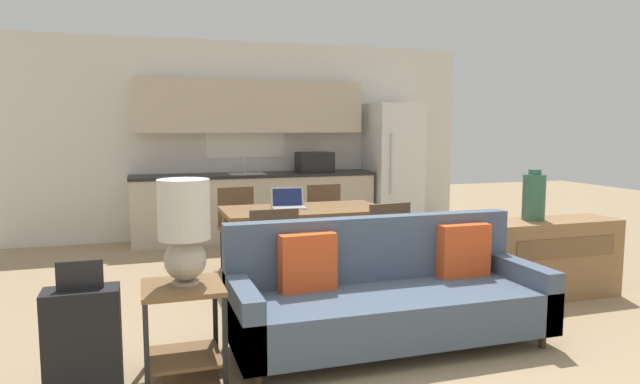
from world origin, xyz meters
The scene contains 16 objects.
ground_plane centered at (0.00, 0.00, 0.00)m, with size 20.00×20.00×0.00m, color #9E8460.
wall_back centered at (0.00, 4.63, 1.35)m, with size 6.40×0.07×2.70m.
kitchen_counter centered at (0.02, 4.33, 0.84)m, with size 3.28×0.65×2.15m.
refrigerator centered at (2.02, 4.22, 0.93)m, with size 0.68×0.75×1.86m.
dining_table centered at (0.02, 1.96, 0.68)m, with size 1.57×0.83×0.74m.
couch centered at (0.14, 0.26, 0.34)m, with size 2.21×0.80×0.88m.
side_table centered at (-1.28, 0.13, 0.39)m, with size 0.48×0.48×0.58m.
table_lamp centered at (-1.25, 0.15, 0.93)m, with size 0.31×0.31×0.64m.
credenza centered at (2.00, 0.85, 0.35)m, with size 1.27×0.45×0.70m.
vase centered at (1.86, 0.90, 0.91)m, with size 0.20×0.20×0.45m.
dining_chair_near_left centered at (-0.48, 1.20, 0.49)m, with size 0.42×0.42×0.88m.
dining_chair_near_right centered at (0.53, 1.24, 0.49)m, with size 0.47×0.47×0.88m.
dining_chair_far_right centered at (0.52, 2.71, 0.49)m, with size 0.44×0.44×0.88m.
dining_chair_far_left centered at (-0.49, 2.73, 0.49)m, with size 0.46×0.46×0.88m.
laptop centered at (-0.12, 2.02, 0.79)m, with size 0.35×0.29×0.20m.
suitcase centered at (-1.83, 0.00, 0.33)m, with size 0.41×0.22×0.80m.
Camera 1 is at (-1.51, -3.32, 1.53)m, focal length 32.00 mm.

